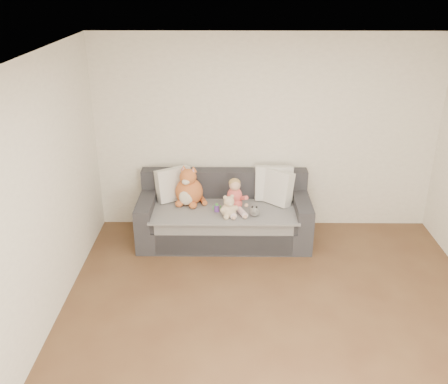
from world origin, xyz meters
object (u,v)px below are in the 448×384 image
teddy_bear (229,208)px  sippy_cup (217,207)px  plush_cat (189,190)px  toddler (235,197)px  sofa (224,217)px

teddy_bear → sippy_cup: bearing=114.7°
plush_cat → sippy_cup: plush_cat is taller
teddy_bear → sippy_cup: teddy_bear is taller
toddler → teddy_bear: (-0.08, -0.20, -0.06)m
sofa → teddy_bear: 0.43m
teddy_bear → plush_cat: bearing=122.9°
plush_cat → sippy_cup: size_ratio=4.65×
toddler → sippy_cup: 0.26m
teddy_bear → sofa: bearing=80.1°
toddler → teddy_bear: 0.22m
sofa → sippy_cup: size_ratio=18.71×
sofa → teddy_bear: sofa is taller
plush_cat → sippy_cup: 0.46m
sofa → sippy_cup: 0.30m
toddler → plush_cat: size_ratio=0.79×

